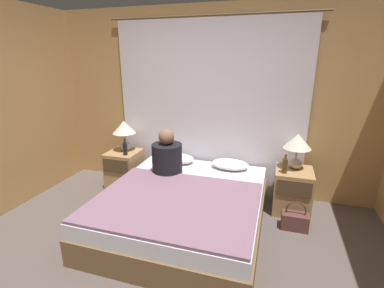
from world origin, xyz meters
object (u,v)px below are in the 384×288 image
at_px(bed, 184,208).
at_px(lamp_left, 124,130).
at_px(person_left_in_bed, 167,156).
at_px(beer_bottle_on_right_stand, 285,165).
at_px(nightstand_right, 292,191).
at_px(lamp_right, 297,144).
at_px(pillow_right, 230,164).
at_px(handbag_on_floor, 295,220).
at_px(beer_bottle_on_left_stand, 125,149).
at_px(pillow_left, 177,158).
at_px(nightstand_left, 125,169).

xyz_separation_m(bed, lamp_left, (-1.17, 0.77, 0.63)).
relative_size(person_left_in_bed, beer_bottle_on_right_stand, 2.47).
relative_size(nightstand_right, lamp_right, 1.24).
relative_size(bed, pillow_right, 3.98).
height_order(pillow_right, beer_bottle_on_right_stand, beer_bottle_on_right_stand).
height_order(lamp_left, handbag_on_floor, lamp_left).
bearing_deg(lamp_right, beer_bottle_on_left_stand, -175.40).
height_order(pillow_left, beer_bottle_on_left_stand, beer_bottle_on_left_stand).
bearing_deg(pillow_right, nightstand_right, -5.18).
distance_m(nightstand_left, handbag_on_floor, 2.41).
distance_m(bed, lamp_right, 1.54).
height_order(lamp_left, lamp_right, same).
bearing_deg(bed, beer_bottle_on_left_stand, 151.06).
height_order(pillow_left, person_left_in_bed, person_left_in_bed).
bearing_deg(beer_bottle_on_left_stand, nightstand_right, 2.87).
bearing_deg(beer_bottle_on_right_stand, handbag_on_floor, -61.72).
relative_size(lamp_left, beer_bottle_on_left_stand, 1.89).
xyz_separation_m(nightstand_left, handbag_on_floor, (2.37, -0.40, -0.17)).
relative_size(nightstand_right, person_left_in_bed, 0.94).
height_order(beer_bottle_on_right_stand, handbag_on_floor, beer_bottle_on_right_stand).
relative_size(nightstand_left, lamp_right, 1.24).
xyz_separation_m(lamp_left, handbag_on_floor, (2.37, -0.47, -0.75)).
xyz_separation_m(nightstand_left, person_left_in_bed, (0.81, -0.30, 0.39)).
bearing_deg(nightstand_right, lamp_left, 178.34).
relative_size(beer_bottle_on_left_stand, handbag_on_floor, 0.69).
bearing_deg(nightstand_left, beer_bottle_on_right_stand, -2.90).
xyz_separation_m(lamp_left, beer_bottle_on_left_stand, (0.10, -0.18, -0.22)).
bearing_deg(nightstand_left, pillow_left, 5.18).
bearing_deg(handbag_on_floor, person_left_in_bed, 176.32).
distance_m(nightstand_left, pillow_left, 0.83).
xyz_separation_m(pillow_right, beer_bottle_on_right_stand, (0.67, -0.18, 0.13)).
bearing_deg(handbag_on_floor, lamp_left, 168.81).
xyz_separation_m(lamp_left, pillow_right, (1.54, 0.00, -0.35)).
relative_size(pillow_left, pillow_right, 1.00).
xyz_separation_m(bed, nightstand_right, (1.17, 0.70, 0.05)).
distance_m(pillow_right, person_left_in_bed, 0.84).
distance_m(nightstand_left, person_left_in_bed, 0.95).
bearing_deg(pillow_left, beer_bottle_on_right_stand, -7.40).
xyz_separation_m(nightstand_right, lamp_left, (-2.34, 0.07, 0.58)).
xyz_separation_m(nightstand_right, lamp_right, (0.00, 0.07, 0.58)).
relative_size(lamp_left, beer_bottle_on_right_stand, 1.88).
relative_size(lamp_right, pillow_left, 0.90).
xyz_separation_m(bed, nightstand_left, (-1.17, 0.70, 0.05)).
bearing_deg(lamp_left, beer_bottle_on_left_stand, -60.14).
distance_m(nightstand_right, lamp_left, 2.41).
height_order(bed, pillow_right, pillow_right).
height_order(lamp_left, pillow_left, lamp_left).
distance_m(lamp_right, pillow_right, 0.87).
xyz_separation_m(person_left_in_bed, beer_bottle_on_left_stand, (-0.71, 0.19, -0.03)).
height_order(nightstand_left, pillow_right, pillow_right).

